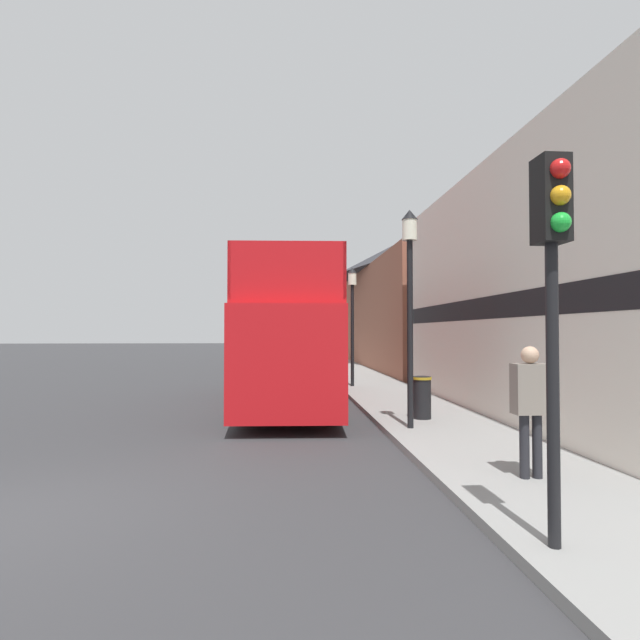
# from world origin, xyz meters

# --- Properties ---
(ground_plane) EXTENTS (144.00, 144.00, 0.00)m
(ground_plane) POSITION_xyz_m (0.00, 21.00, 0.00)
(ground_plane) COLOR #333335
(sidewalk) EXTENTS (2.81, 108.00, 0.14)m
(sidewalk) POSITION_xyz_m (6.84, 18.00, 0.07)
(sidewalk) COLOR gray
(sidewalk) RESTS_ON ground_plane
(pub_white_frontage) EXTENTS (6.01, 13.66, 6.49)m
(pub_white_frontage) POSITION_xyz_m (11.24, 6.40, 3.25)
(pub_white_frontage) COLOR silver
(pub_white_frontage) RESTS_ON ground_plane
(brick_terrace_rear) EXTENTS (6.00, 25.61, 8.35)m
(brick_terrace_rear) POSITION_xyz_m (11.24, 27.14, 4.18)
(brick_terrace_rear) COLOR #935642
(brick_terrace_rear) RESTS_ON ground_plane
(tour_bus) EXTENTS (2.99, 9.62, 4.16)m
(tour_bus) POSITION_xyz_m (3.54, 9.04, 1.83)
(tour_bus) COLOR red
(tour_bus) RESTS_ON ground_plane
(parked_car_ahead_of_bus) EXTENTS (1.73, 3.92, 1.42)m
(parked_car_ahead_of_bus) POSITION_xyz_m (4.35, 17.25, 0.67)
(parked_car_ahead_of_bus) COLOR #9E9EA3
(parked_car_ahead_of_bus) RESTS_ON ground_plane
(pedestrian_nearest) EXTENTS (0.49, 0.27, 1.86)m
(pedestrian_nearest) POSITION_xyz_m (6.74, 0.75, 1.26)
(pedestrian_nearest) COLOR #232328
(pedestrian_nearest) RESTS_ON sidewalk
(traffic_signal) EXTENTS (0.28, 0.42, 3.78)m
(traffic_signal) POSITION_xyz_m (5.84, -1.47, 2.91)
(traffic_signal) COLOR black
(traffic_signal) RESTS_ON sidewalk
(lamp_post_nearest) EXTENTS (0.35, 0.35, 4.73)m
(lamp_post_nearest) POSITION_xyz_m (5.99, 4.51, 3.40)
(lamp_post_nearest) COLOR black
(lamp_post_nearest) RESTS_ON sidewalk
(lamp_post_second) EXTENTS (0.35, 0.35, 4.54)m
(lamp_post_second) POSITION_xyz_m (5.92, 12.85, 3.28)
(lamp_post_second) COLOR black
(lamp_post_second) RESTS_ON sidewalk
(litter_bin) EXTENTS (0.48, 0.48, 1.00)m
(litter_bin) POSITION_xyz_m (6.56, 5.63, 0.67)
(litter_bin) COLOR black
(litter_bin) RESTS_ON sidewalk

